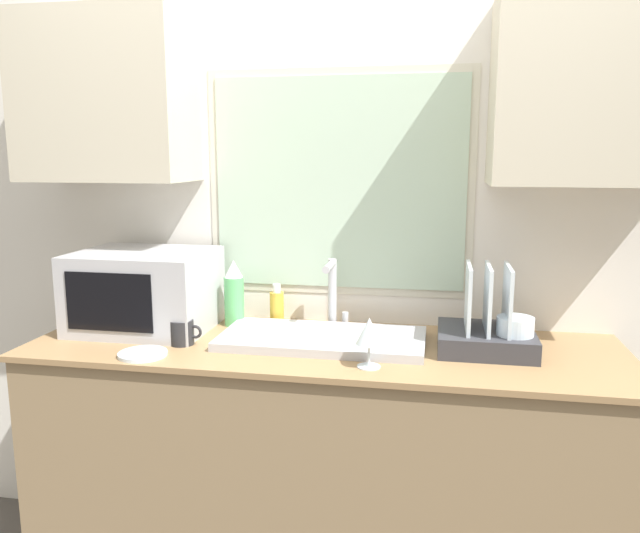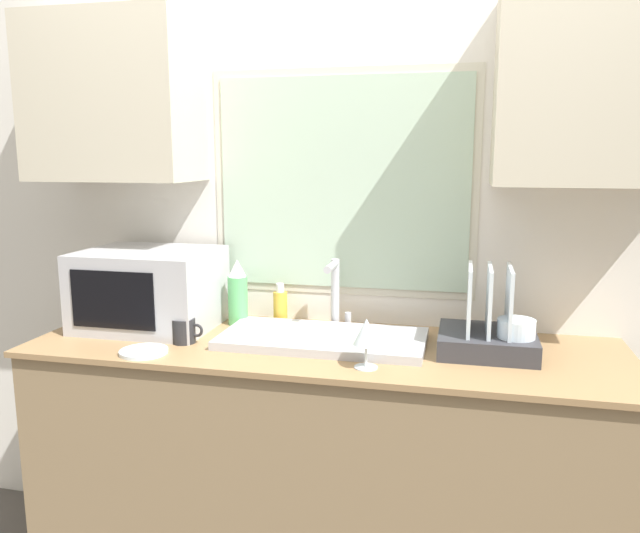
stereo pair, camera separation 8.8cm
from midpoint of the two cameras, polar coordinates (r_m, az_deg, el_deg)
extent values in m
cube|color=#8C7251|center=(2.37, -0.80, -18.23)|extent=(2.02, 0.62, 0.92)
cube|color=#99754C|center=(2.19, -0.83, -7.37)|extent=(2.05, 0.65, 0.02)
cube|color=silver|center=(2.44, 0.76, 3.45)|extent=(6.00, 0.06, 2.60)
cube|color=beige|center=(2.39, 0.64, 7.57)|extent=(1.02, 0.01, 0.86)
cube|color=#B2CCB2|center=(2.39, 0.63, 7.57)|extent=(0.96, 0.01, 0.80)
cube|color=beige|center=(2.54, -19.94, 14.28)|extent=(0.62, 0.32, 0.61)
cube|color=beige|center=(2.24, 22.58, 14.72)|extent=(0.62, 0.32, 0.61)
cube|color=#B2B2B7|center=(2.19, -0.92, -6.61)|extent=(0.71, 0.35, 0.03)
cylinder|color=#B7B7BC|center=(2.36, 0.08, -2.46)|extent=(0.03, 0.03, 0.26)
cylinder|color=#B7B7BC|center=(2.27, -0.25, 0.00)|extent=(0.03, 0.14, 0.03)
cylinder|color=#B7B7BC|center=(2.38, 1.26, -4.90)|extent=(0.02, 0.02, 0.06)
cube|color=#B2B2B7|center=(2.44, -16.69, -2.10)|extent=(0.49, 0.40, 0.29)
cube|color=black|center=(2.29, -19.80, -3.09)|extent=(0.32, 0.01, 0.21)
cube|color=#333338|center=(2.17, 13.79, -6.56)|extent=(0.32, 0.29, 0.07)
cube|color=silver|center=(2.13, 12.25, -2.77)|extent=(0.01, 0.22, 0.22)
cube|color=silver|center=(2.13, 13.96, -2.82)|extent=(0.01, 0.22, 0.22)
cube|color=silver|center=(2.14, 15.65, -2.87)|extent=(0.01, 0.22, 0.22)
cylinder|color=silver|center=(2.12, 16.29, -5.26)|extent=(0.12, 0.12, 0.06)
cylinder|color=#59B266|center=(2.42, -8.87, -3.16)|extent=(0.08, 0.08, 0.19)
cone|color=silver|center=(2.40, -8.96, -0.21)|extent=(0.07, 0.07, 0.07)
cylinder|color=gold|center=(2.44, -5.00, -3.77)|extent=(0.06, 0.06, 0.12)
cylinder|color=white|center=(2.42, -5.02, -1.99)|extent=(0.03, 0.03, 0.03)
cylinder|color=#262628|center=(2.23, -13.63, -5.87)|extent=(0.08, 0.08, 0.09)
torus|color=#262628|center=(2.21, -12.47, -5.86)|extent=(0.05, 0.01, 0.05)
cylinder|color=silver|center=(1.96, 3.18, -9.13)|extent=(0.07, 0.07, 0.00)
cylinder|color=silver|center=(1.95, 3.19, -8.09)|extent=(0.01, 0.01, 0.07)
cone|color=silver|center=(1.92, 3.21, -5.92)|extent=(0.08, 0.08, 0.08)
cylinder|color=silver|center=(2.15, -17.04, -7.66)|extent=(0.16, 0.16, 0.01)
camera|label=1|loc=(0.04, -91.20, -0.22)|focal=35.00mm
camera|label=2|loc=(0.04, 88.80, 0.22)|focal=35.00mm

